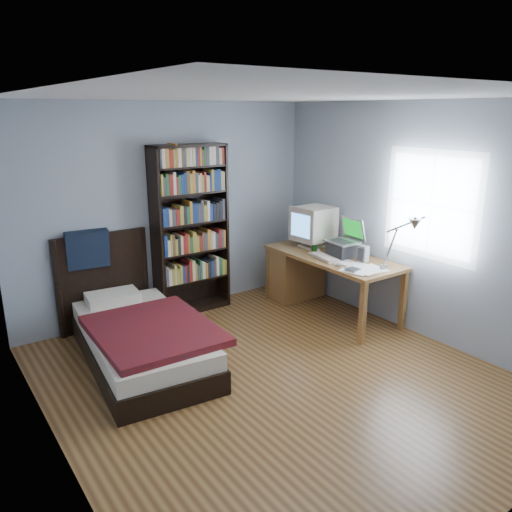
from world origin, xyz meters
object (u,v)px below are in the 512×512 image
(keyboard, at_px, (324,257))
(bookshelf, at_px, (191,230))
(laptop, at_px, (343,246))
(desk_lamp, at_px, (410,229))
(bed, at_px, (137,334))
(crt_monitor, at_px, (313,224))
(soda_can, at_px, (314,249))
(speaker, at_px, (364,254))
(desk, at_px, (305,270))

(keyboard, distance_m, bookshelf, 1.62)
(laptop, xyz_separation_m, keyboard, (-0.24, 0.05, -0.11))
(desk_lamp, xyz_separation_m, bed, (-2.35, 1.36, -1.01))
(laptop, xyz_separation_m, bookshelf, (-1.40, 1.15, 0.16))
(crt_monitor, bearing_deg, laptop, -89.70)
(soda_can, bearing_deg, crt_monitor, 51.97)
(bookshelf, xyz_separation_m, bed, (-1.06, -0.80, -0.76))
(desk_lamp, distance_m, speaker, 0.84)
(laptop, height_order, keyboard, laptop)
(desk_lamp, distance_m, bed, 2.89)
(keyboard, relative_size, bed, 0.20)
(desk, relative_size, crt_monitor, 3.36)
(speaker, height_order, bed, bed)
(keyboard, height_order, bookshelf, bookshelf)
(laptop, height_order, bed, laptop)
(soda_can, bearing_deg, bed, 178.46)
(crt_monitor, bearing_deg, desk_lamp, -94.02)
(crt_monitor, xyz_separation_m, desk_lamp, (-0.11, -1.53, 0.24))
(crt_monitor, distance_m, bookshelf, 1.53)
(laptop, distance_m, bookshelf, 1.82)
(speaker, distance_m, bed, 2.63)
(soda_can, bearing_deg, desk_lamp, -86.76)
(crt_monitor, bearing_deg, speaker, -87.84)
(crt_monitor, height_order, bookshelf, bookshelf)
(desk_lamp, height_order, bed, desk_lamp)
(crt_monitor, height_order, keyboard, crt_monitor)
(laptop, bearing_deg, bed, 171.85)
(laptop, relative_size, soda_can, 4.17)
(desk, relative_size, bed, 0.82)
(bookshelf, height_order, bed, bookshelf)
(soda_can, relative_size, bed, 0.05)
(desk, height_order, crt_monitor, crt_monitor)
(bookshelf, relative_size, bed, 0.95)
(laptop, relative_size, keyboard, 1.04)
(bed, bearing_deg, speaker, -14.77)
(bookshelf, bearing_deg, bed, -142.79)
(bed, bearing_deg, keyboard, -7.73)
(desk, xyz_separation_m, bed, (-2.38, -0.23, -0.16))
(desk, xyz_separation_m, soda_can, (-0.11, -0.29, 0.36))
(desk, height_order, bookshelf, bookshelf)
(soda_can, bearing_deg, bookshelf, 144.61)
(laptop, distance_m, desk_lamp, 1.10)
(desk_lamp, xyz_separation_m, speaker, (0.14, 0.71, -0.44))
(keyboard, xyz_separation_m, bookshelf, (-1.16, 1.10, 0.27))
(keyboard, relative_size, bookshelf, 0.21)
(desk_lamp, bearing_deg, laptop, 83.76)
(desk, height_order, keyboard, keyboard)
(speaker, xyz_separation_m, bookshelf, (-1.43, 1.46, 0.19))
(crt_monitor, distance_m, bed, 2.58)
(laptop, bearing_deg, soda_can, 122.36)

